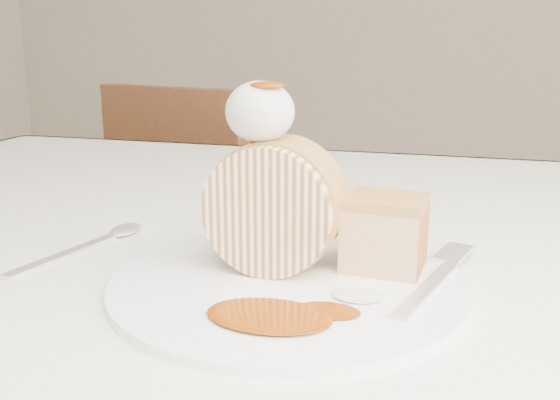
# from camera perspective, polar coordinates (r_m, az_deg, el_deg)

# --- Properties ---
(table) EXTENTS (1.40, 0.90, 0.75)m
(table) POSITION_cam_1_polar(r_m,az_deg,el_deg) (0.73, 1.17, -8.59)
(table) COLOR silver
(table) RESTS_ON ground
(chair_far) EXTENTS (0.48, 0.48, 0.84)m
(chair_far) POSITION_cam_1_polar(r_m,az_deg,el_deg) (1.60, -7.24, -2.50)
(chair_far) COLOR brown
(chair_far) RESTS_ON ground
(plate) EXTENTS (0.32, 0.32, 0.01)m
(plate) POSITION_cam_1_polar(r_m,az_deg,el_deg) (0.52, 0.77, -7.51)
(plate) COLOR white
(plate) RESTS_ON table
(roulade_slice) EXTENTS (0.11, 0.06, 0.11)m
(roulade_slice) POSITION_cam_1_polar(r_m,az_deg,el_deg) (0.52, -0.49, -0.57)
(roulade_slice) COLOR #FFE7B1
(roulade_slice) RESTS_ON plate
(cake_chunk) EXTENTS (0.07, 0.07, 0.05)m
(cake_chunk) POSITION_cam_1_polar(r_m,az_deg,el_deg) (0.54, 9.55, -3.36)
(cake_chunk) COLOR tan
(cake_chunk) RESTS_ON plate
(whipped_cream) EXTENTS (0.06, 0.06, 0.05)m
(whipped_cream) POSITION_cam_1_polar(r_m,az_deg,el_deg) (0.51, -1.85, 8.07)
(whipped_cream) COLOR white
(whipped_cream) RESTS_ON roulade_slice
(caramel_drizzle) EXTENTS (0.03, 0.02, 0.01)m
(caramel_drizzle) POSITION_cam_1_polar(r_m,az_deg,el_deg) (0.49, -1.20, 11.16)
(caramel_drizzle) COLOR #772F04
(caramel_drizzle) RESTS_ON whipped_cream
(caramel_pool) EXTENTS (0.10, 0.07, 0.00)m
(caramel_pool) POSITION_cam_1_polar(r_m,az_deg,el_deg) (0.44, -1.03, -10.51)
(caramel_pool) COLOR #772F04
(caramel_pool) RESTS_ON plate
(fork) EXTENTS (0.07, 0.17, 0.00)m
(fork) POSITION_cam_1_polar(r_m,az_deg,el_deg) (0.50, 13.39, -7.86)
(fork) COLOR silver
(fork) RESTS_ON plate
(spoon) EXTENTS (0.06, 0.16, 0.00)m
(spoon) POSITION_cam_1_polar(r_m,az_deg,el_deg) (0.61, -19.19, -4.80)
(spoon) COLOR silver
(spoon) RESTS_ON table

